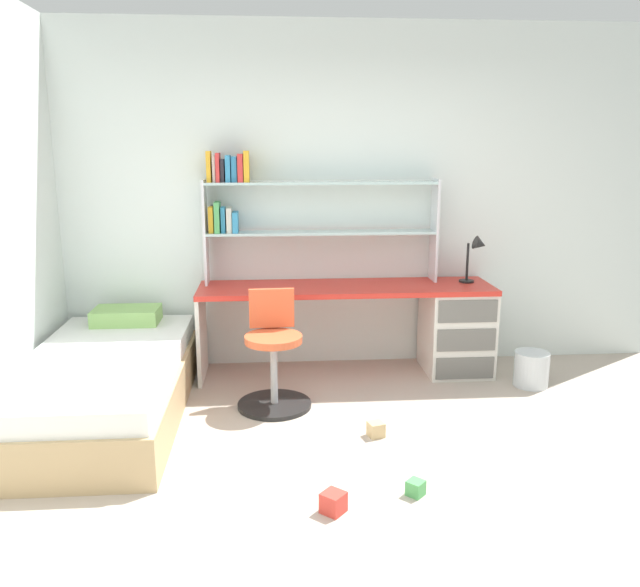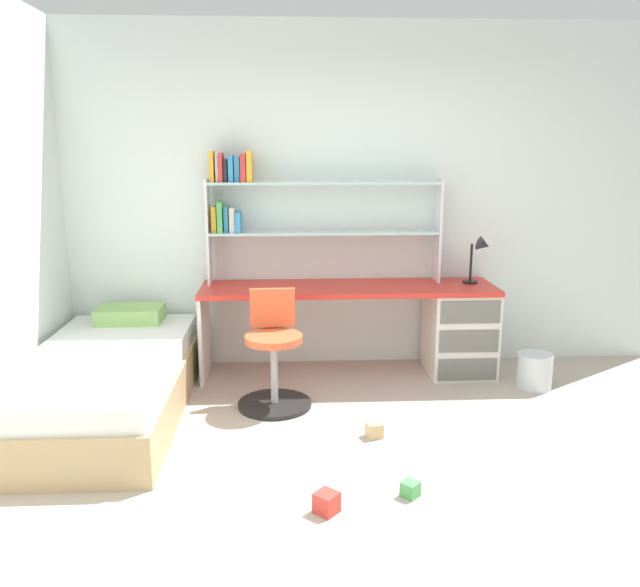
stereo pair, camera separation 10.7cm
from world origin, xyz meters
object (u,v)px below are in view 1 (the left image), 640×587
at_px(desk_lamp, 477,252).
at_px(desk, 424,322).
at_px(bookshelf_hutch, 285,205).
at_px(swivel_chair, 274,361).
at_px(toy_block_natural_0, 376,429).
at_px(toy_block_green_2, 416,488).
at_px(waste_bin, 531,369).
at_px(toy_block_red_1, 333,502).
at_px(bed_platform, 105,385).

bearing_deg(desk_lamp, desk, -176.00).
height_order(bookshelf_hutch, swivel_chair, bookshelf_hutch).
height_order(toy_block_natural_0, toy_block_green_2, toy_block_natural_0).
relative_size(waste_bin, toy_block_green_2, 3.27).
height_order(desk, toy_block_red_1, desk).
distance_m(desk, bookshelf_hutch, 1.45).
distance_m(bed_platform, toy_block_green_2, 2.21).
bearing_deg(desk_lamp, toy_block_natural_0, -129.63).
bearing_deg(waste_bin, swivel_chair, -173.44).
bearing_deg(toy_block_green_2, toy_block_natural_0, 97.68).
height_order(desk, toy_block_green_2, desk).
distance_m(bookshelf_hutch, bed_platform, 1.89).
distance_m(swivel_chair, toy_block_red_1, 1.44).
bearing_deg(toy_block_red_1, waste_bin, 43.79).
distance_m(waste_bin, toy_block_natural_0, 1.54).
bearing_deg(bookshelf_hutch, toy_block_green_2, -72.92).
height_order(swivel_chair, waste_bin, swivel_chair).
bearing_deg(desk, waste_bin, -26.94).
height_order(bookshelf_hutch, toy_block_red_1, bookshelf_hutch).
relative_size(bed_platform, toy_block_green_2, 24.90).
xyz_separation_m(desk_lamp, swivel_chair, (-1.63, -0.64, -0.65)).
xyz_separation_m(waste_bin, toy_block_red_1, (-1.68, -1.61, -0.08)).
bearing_deg(desk_lamp, bookshelf_hutch, 174.67).
height_order(bed_platform, toy_block_red_1, bed_platform).
relative_size(toy_block_natural_0, toy_block_green_2, 1.14).
height_order(bed_platform, toy_block_natural_0, bed_platform).
distance_m(desk, toy_block_red_1, 2.23).
bearing_deg(bookshelf_hutch, swivel_chair, -97.88).
xyz_separation_m(bookshelf_hutch, bed_platform, (-1.25, -0.88, -1.12)).
xyz_separation_m(swivel_chair, toy_block_natural_0, (0.64, -0.55, -0.28)).
bearing_deg(bed_platform, desk_lamp, 15.00).
relative_size(desk, waste_bin, 8.64).
bearing_deg(bed_platform, toy_block_natural_0, -14.20).
height_order(waste_bin, toy_block_red_1, waste_bin).
distance_m(bookshelf_hutch, swivel_chair, 1.29).
xyz_separation_m(desk, bookshelf_hutch, (-1.10, 0.17, 0.93)).
distance_m(bookshelf_hutch, toy_block_natural_0, 1.93).
distance_m(swivel_chair, bed_platform, 1.15).
bearing_deg(desk, bed_platform, -163.14).
bearing_deg(desk, swivel_chair, -153.21).
bearing_deg(waste_bin, bookshelf_hutch, 163.36).
distance_m(desk, desk_lamp, 0.70).
height_order(desk_lamp, toy_block_natural_0, desk_lamp).
relative_size(desk, desk_lamp, 6.03).
bearing_deg(toy_block_red_1, bookshelf_hutch, 94.74).
xyz_separation_m(desk_lamp, toy_block_green_2, (-0.89, -1.90, -0.94)).
relative_size(desk, toy_block_green_2, 28.26).
distance_m(bed_platform, toy_block_red_1, 1.93).
distance_m(toy_block_natural_0, toy_block_green_2, 0.71).
xyz_separation_m(waste_bin, toy_block_natural_0, (-1.33, -0.78, -0.09)).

